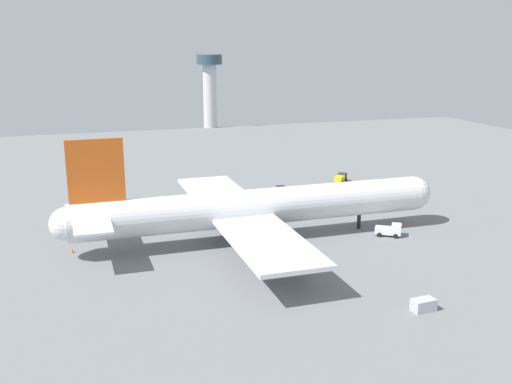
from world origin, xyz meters
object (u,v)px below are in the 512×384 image
(catering_truck, at_px, (341,178))
(control_tower, at_px, (210,83))
(safety_cone_nose, at_px, (414,224))
(cargo_airplane, at_px, (254,208))
(cargo_container_fore, at_px, (424,305))
(fuel_truck, at_px, (325,193))
(safety_cone_tail, at_px, (72,251))
(pushback_tractor, at_px, (283,192))
(cargo_loader, at_px, (390,230))

(catering_truck, bearing_deg, control_tower, 94.27)
(catering_truck, distance_m, safety_cone_nose, 37.11)
(cargo_airplane, distance_m, cargo_container_fore, 36.76)
(catering_truck, bearing_deg, fuel_truck, -128.49)
(catering_truck, relative_size, fuel_truck, 0.97)
(cargo_airplane, bearing_deg, catering_truck, 45.77)
(safety_cone_nose, height_order, safety_cone_tail, safety_cone_nose)
(pushback_tractor, relative_size, control_tower, 0.17)
(safety_cone_tail, bearing_deg, catering_truck, 26.09)
(cargo_loader, height_order, pushback_tractor, cargo_loader)
(safety_cone_tail, bearing_deg, safety_cone_nose, -4.41)
(cargo_airplane, relative_size, fuel_truck, 14.03)
(pushback_tractor, height_order, cargo_container_fore, pushback_tractor)
(pushback_tractor, bearing_deg, safety_cone_nose, -60.08)
(fuel_truck, distance_m, control_tower, 119.97)
(cargo_airplane, height_order, cargo_loader, cargo_airplane)
(pushback_tractor, distance_m, cargo_container_fore, 60.93)
(cargo_airplane, xyz_separation_m, fuel_truck, (24.30, 22.66, -4.94))
(cargo_loader, xyz_separation_m, catering_truck, (10.02, 40.83, 0.02))
(fuel_truck, bearing_deg, safety_cone_tail, -160.63)
(catering_truck, distance_m, pushback_tractor, 20.59)
(catering_truck, relative_size, safety_cone_nose, 5.74)
(fuel_truck, height_order, safety_cone_tail, fuel_truck)
(cargo_loader, bearing_deg, cargo_airplane, 167.05)
(cargo_airplane, height_order, safety_cone_tail, cargo_airplane)
(safety_cone_tail, xyz_separation_m, control_tower, (57.72, 138.30, 17.66))
(cargo_airplane, height_order, safety_cone_nose, cargo_airplane)
(catering_truck, xyz_separation_m, safety_cone_tail, (-65.65, -32.14, -0.76))
(cargo_airplane, bearing_deg, control_tower, 79.43)
(safety_cone_tail, relative_size, control_tower, 0.03)
(fuel_truck, distance_m, safety_cone_tail, 58.98)
(pushback_tractor, relative_size, fuel_truck, 0.98)
(pushback_tractor, xyz_separation_m, control_tower, (10.80, 114.69, 16.95))
(cargo_airplane, height_order, cargo_container_fore, cargo_airplane)
(fuel_truck, height_order, cargo_container_fore, fuel_truck)
(cargo_airplane, xyz_separation_m, cargo_container_fore, (12.57, -34.15, -5.18))
(cargo_container_fore, bearing_deg, catering_truck, 72.61)
(cargo_container_fore, relative_size, safety_cone_tail, 4.17)
(pushback_tractor, xyz_separation_m, safety_cone_nose, (16.40, -28.49, -0.68))
(safety_cone_tail, bearing_deg, control_tower, 67.35)
(cargo_airplane, relative_size, cargo_container_fore, 21.53)
(cargo_loader, xyz_separation_m, safety_cone_nose, (7.68, 3.80, -0.71))
(fuel_truck, height_order, control_tower, control_tower)
(cargo_airplane, distance_m, catering_truck, 49.42)
(cargo_loader, xyz_separation_m, control_tower, (2.09, 146.98, 16.92))
(cargo_airplane, distance_m, pushback_tractor, 31.30)
(cargo_loader, distance_m, safety_cone_tail, 56.31)
(catering_truck, xyz_separation_m, fuel_truck, (-10.01, -12.59, -0.10))
(cargo_airplane, bearing_deg, cargo_container_fore, -69.79)
(safety_cone_nose, bearing_deg, cargo_container_fore, -120.93)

